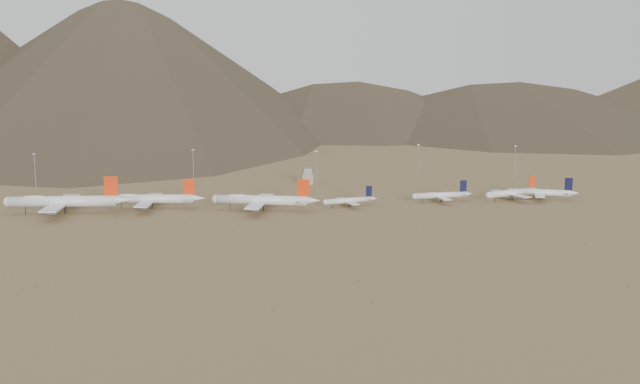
{
  "coord_description": "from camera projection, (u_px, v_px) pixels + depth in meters",
  "views": [
    {
      "loc": [
        -48.0,
        -465.44,
        94.54
      ],
      "look_at": [
        26.19,
        30.0,
        9.26
      ],
      "focal_mm": 45.0,
      "sensor_mm": 36.0,
      "label": 1
    }
  ],
  "objects": [
    {
      "name": "mountain_ridge",
      "position": [
        227.0,
        22.0,
        1328.93
      ],
      "size": [
        4400.0,
        1000.0,
        300.0
      ],
      "color": "brown",
      "rests_on": "ground"
    },
    {
      "name": "widebody_centre",
      "position": [
        151.0,
        199.0,
        500.29
      ],
      "size": [
        63.1,
        49.12,
        18.83
      ],
      "rotation": [
        0.0,
        0.0,
        -0.15
      ],
      "color": "silver",
      "rests_on": "ground"
    },
    {
      "name": "mast_far_west",
      "position": [
        35.0,
        169.0,
        574.61
      ],
      "size": [
        2.0,
        0.6,
        25.7
      ],
      "color": "gray",
      "rests_on": "ground"
    },
    {
      "name": "control_tower",
      "position": [
        307.0,
        177.0,
        597.13
      ],
      "size": [
        8.0,
        8.0,
        12.0
      ],
      "color": "gray",
      "rests_on": "ground"
    },
    {
      "name": "mast_east",
      "position": [
        418.0,
        159.0,
        633.79
      ],
      "size": [
        2.0,
        0.6,
        25.7
      ],
      "color": "gray",
      "rests_on": "ground"
    },
    {
      "name": "narrowbody_d",
      "position": [
        542.0,
        192.0,
        532.37
      ],
      "size": [
        43.88,
        32.91,
        15.26
      ],
      "rotation": [
        0.0,
        0.0,
        -0.37
      ],
      "color": "silver",
      "rests_on": "ground"
    },
    {
      "name": "widebody_west",
      "position": [
        63.0,
        201.0,
        484.05
      ],
      "size": [
        76.48,
        59.1,
        22.73
      ],
      "rotation": [
        0.0,
        0.0,
        -0.09
      ],
      "color": "silver",
      "rests_on": "ground"
    },
    {
      "name": "mast_west",
      "position": [
        193.0,
        165.0,
        599.43
      ],
      "size": [
        2.0,
        0.6,
        25.7
      ],
      "color": "gray",
      "rests_on": "ground"
    },
    {
      "name": "narrowbody_c",
      "position": [
        513.0,
        193.0,
        531.3
      ],
      "size": [
        44.78,
        33.5,
        15.48
      ],
      "rotation": [
        0.0,
        0.0,
        0.35
      ],
      "color": "silver",
      "rests_on": "ground"
    },
    {
      "name": "mast_centre",
      "position": [
        316.0,
        166.0,
        590.58
      ],
      "size": [
        2.0,
        0.6,
        25.7
      ],
      "color": "gray",
      "rests_on": "ground"
    },
    {
      "name": "widebody_east",
      "position": [
        262.0,
        200.0,
        493.26
      ],
      "size": [
        66.3,
        52.38,
        20.16
      ],
      "rotation": [
        0.0,
        0.0,
        -0.26
      ],
      "color": "silver",
      "rests_on": "ground"
    },
    {
      "name": "ground",
      "position": [
        284.0,
        217.0,
        476.65
      ],
      "size": [
        3000.0,
        3000.0,
        0.0
      ],
      "primitive_type": "plane",
      "color": "#9A7D4F",
      "rests_on": "ground"
    },
    {
      "name": "desert_scrub",
      "position": [
        285.0,
        254.0,
        386.42
      ],
      "size": [
        408.64,
        179.34,
        0.87
      ],
      "color": "olive",
      "rests_on": "ground"
    },
    {
      "name": "narrowbody_a",
      "position": [
        350.0,
        200.0,
        508.06
      ],
      "size": [
        37.16,
        27.39,
        12.5
      ],
      "rotation": [
        0.0,
        0.0,
        0.24
      ],
      "color": "silver",
      "rests_on": "ground"
    },
    {
      "name": "narrowbody_b",
      "position": [
        442.0,
        195.0,
        524.34
      ],
      "size": [
        42.08,
        30.32,
        13.89
      ],
      "rotation": [
        0.0,
        0.0,
        0.08
      ],
      "color": "silver",
      "rests_on": "ground"
    },
    {
      "name": "mast_far_east",
      "position": [
        515.0,
        160.0,
        624.72
      ],
      "size": [
        2.0,
        0.6,
        25.7
      ],
      "color": "gray",
      "rests_on": "ground"
    }
  ]
}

